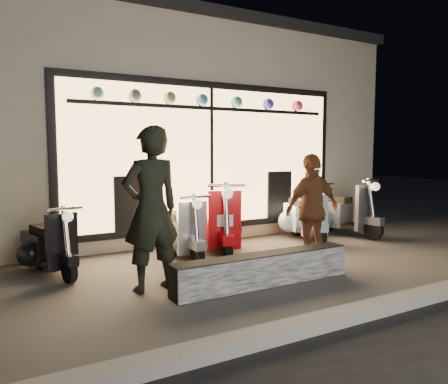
# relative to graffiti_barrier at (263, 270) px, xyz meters

# --- Properties ---
(ground) EXTENTS (40.00, 40.00, 0.00)m
(ground) POSITION_rel_graffiti_barrier_xyz_m (-0.16, 0.65, -0.20)
(ground) COLOR #383533
(ground) RESTS_ON ground
(kerb) EXTENTS (40.00, 0.25, 0.12)m
(kerb) POSITION_rel_graffiti_barrier_xyz_m (-0.16, -1.35, -0.14)
(kerb) COLOR slate
(kerb) RESTS_ON ground
(shop_building) EXTENTS (10.20, 6.23, 4.20)m
(shop_building) POSITION_rel_graffiti_barrier_xyz_m (-0.16, 5.63, 1.90)
(shop_building) COLOR beige
(shop_building) RESTS_ON ground
(graffiti_barrier) EXTENTS (2.42, 0.28, 0.40)m
(graffiti_barrier) POSITION_rel_graffiti_barrier_xyz_m (0.00, 0.00, 0.00)
(graffiti_barrier) COLOR black
(graffiti_barrier) RESTS_ON ground
(scooter_silver) EXTENTS (0.46, 1.36, 0.98)m
(scooter_silver) POSITION_rel_graffiti_barrier_xyz_m (-0.31, 1.88, 0.19)
(scooter_silver) COLOR black
(scooter_silver) RESTS_ON ground
(scooter_red) EXTENTS (0.85, 1.57, 1.13)m
(scooter_red) POSITION_rel_graffiti_barrier_xyz_m (0.39, 1.88, 0.25)
(scooter_red) COLOR black
(scooter_red) RESTS_ON ground
(scooter_black) EXTENTS (0.62, 1.28, 0.91)m
(scooter_black) POSITION_rel_graffiti_barrier_xyz_m (-2.24, 1.93, 0.17)
(scooter_black) COLOR black
(scooter_black) RESTS_ON ground
(scooter_blue) EXTENTS (0.74, 1.48, 1.05)m
(scooter_blue) POSITION_rel_graffiti_barrier_xyz_m (2.29, 2.03, 0.22)
(scooter_blue) COLOR black
(scooter_blue) RESTS_ON ground
(scooter_grey) EXTENTS (0.70, 1.51, 1.08)m
(scooter_grey) POSITION_rel_graffiti_barrier_xyz_m (3.18, 2.02, 0.23)
(scooter_grey) COLOR black
(scooter_grey) RESTS_ON ground
(man) EXTENTS (0.76, 0.54, 1.95)m
(man) POSITION_rel_graffiti_barrier_xyz_m (-1.26, 0.51, 0.78)
(man) COLOR black
(man) RESTS_ON ground
(woman) EXTENTS (0.96, 0.43, 1.62)m
(woman) POSITION_rel_graffiti_barrier_xyz_m (1.20, 0.49, 0.61)
(woman) COLOR brown
(woman) RESTS_ON ground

